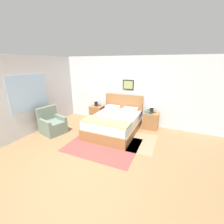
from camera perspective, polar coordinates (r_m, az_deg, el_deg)
The scene contains 14 objects.
ground_plane at distance 3.91m, azimuth -12.53°, elevation -19.38°, with size 16.00×16.00×0.00m, color olive.
wall_back at distance 6.01m, azimuth 4.49°, elevation 8.17°, with size 7.47×0.09×2.60m.
wall_left at distance 6.10m, azimuth -24.72°, elevation 6.72°, with size 0.08×5.53×2.60m.
area_rug_main at distance 4.62m, azimuth -3.45°, elevation -12.37°, with size 2.06×1.62×0.01m.
area_rug_bedside at distance 4.83m, azimuth 11.32°, elevation -11.26°, with size 0.81×1.33×0.01m.
bed at distance 5.30m, azimuth 0.84°, elevation -4.28°, with size 1.54×2.03×1.16m.
armchair at distance 5.65m, azimuth -21.83°, elevation -4.48°, with size 0.89×0.86×0.90m.
nightstand_near_window at distance 6.45m, azimuth -5.78°, elevation -0.31°, with size 0.54×0.44×0.61m.
nightstand_by_door at distance 5.74m, azimuth 14.55°, elevation -3.24°, with size 0.54×0.44×0.61m.
table_lamp_near_window at distance 6.26m, azimuth -6.14°, elevation 5.22°, with size 0.32×0.32×0.49m.
table_lamp_by_door at distance 5.52m, azimuth 15.03°, elevation 2.89°, with size 0.32×0.32×0.49m.
book_thick_bottom at distance 5.61m, azimuth 13.52°, elevation -0.12°, with size 0.21×0.25×0.04m.
book_hardcover_middle at distance 5.60m, azimuth 13.55°, elevation 0.23°, with size 0.22×0.22×0.03m.
book_novel_upper at distance 5.59m, azimuth 13.58°, elevation 0.54°, with size 0.23×0.23×0.03m.
Camera 1 is at (1.94, -2.43, 2.37)m, focal length 24.00 mm.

